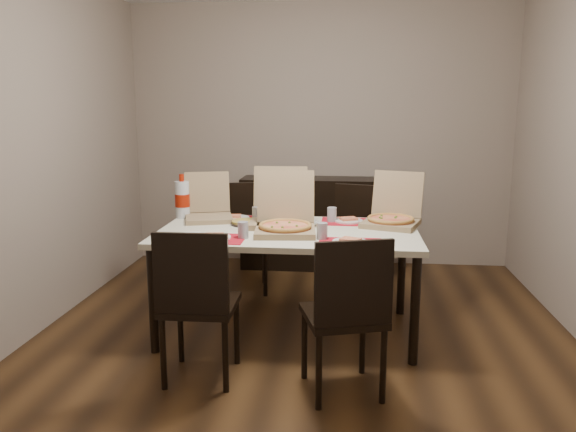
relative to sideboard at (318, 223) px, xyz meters
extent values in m
cube|color=#452B15|center=(0.00, -1.78, -0.46)|extent=(3.80, 4.00, 0.02)
cube|color=gray|center=(0.00, 0.23, 0.85)|extent=(3.80, 0.02, 2.60)
cube|color=gray|center=(-1.91, -1.78, 0.85)|extent=(0.02, 4.00, 2.60)
cube|color=black|center=(0.00, 0.00, 0.00)|extent=(1.50, 0.40, 0.90)
cube|color=beige|center=(-0.12, -1.66, 0.28)|extent=(1.80, 1.00, 0.04)
cylinder|color=black|center=(-0.96, -2.10, -0.10)|extent=(0.06, 0.06, 0.71)
cylinder|color=black|center=(0.72, -2.10, -0.10)|extent=(0.06, 0.06, 0.71)
cylinder|color=black|center=(-0.96, -1.22, -0.10)|extent=(0.06, 0.06, 0.71)
cylinder|color=black|center=(0.72, -1.22, -0.10)|extent=(0.06, 0.06, 0.71)
cube|color=black|center=(-0.57, -2.40, 0.00)|extent=(0.43, 0.43, 0.04)
cube|color=black|center=(-0.56, -2.59, 0.25)|extent=(0.42, 0.04, 0.46)
cylinder|color=black|center=(-0.74, -2.58, -0.24)|extent=(0.04, 0.04, 0.43)
cylinder|color=black|center=(-0.38, -2.57, -0.24)|extent=(0.04, 0.04, 0.43)
cylinder|color=black|center=(-0.75, -2.22, -0.24)|extent=(0.04, 0.04, 0.43)
cylinder|color=black|center=(-0.39, -2.21, -0.24)|extent=(0.04, 0.04, 0.43)
cube|color=black|center=(0.27, -2.48, 0.00)|extent=(0.52, 0.52, 0.04)
cube|color=black|center=(0.33, -2.66, 0.25)|extent=(0.41, 0.15, 0.46)
cylinder|color=black|center=(0.15, -2.71, -0.24)|extent=(0.04, 0.04, 0.43)
cylinder|color=black|center=(0.50, -2.60, -0.24)|extent=(0.04, 0.04, 0.43)
cylinder|color=black|center=(0.05, -2.36, -0.24)|extent=(0.04, 0.04, 0.43)
cylinder|color=black|center=(0.39, -2.26, -0.24)|extent=(0.04, 0.04, 0.43)
cube|color=black|center=(-0.60, -0.79, 0.00)|extent=(0.49, 0.49, 0.04)
cube|color=black|center=(-0.63, -0.60, 0.25)|extent=(0.42, 0.10, 0.46)
cylinder|color=black|center=(-0.46, -0.58, -0.24)|extent=(0.04, 0.04, 0.43)
cylinder|color=black|center=(-0.81, -0.64, -0.24)|extent=(0.04, 0.04, 0.43)
cylinder|color=black|center=(-0.39, -0.93, -0.24)|extent=(0.04, 0.04, 0.43)
cylinder|color=black|center=(-0.75, -0.99, -0.24)|extent=(0.04, 0.04, 0.43)
cube|color=black|center=(0.33, -0.80, 0.00)|extent=(0.52, 0.52, 0.04)
cube|color=black|center=(0.38, -0.62, 0.25)|extent=(0.41, 0.14, 0.46)
cylinder|color=black|center=(0.56, -0.68, -0.24)|extent=(0.04, 0.04, 0.43)
cylinder|color=black|center=(0.21, -0.58, -0.24)|extent=(0.04, 0.04, 0.43)
cylinder|color=black|center=(0.46, -1.02, -0.24)|extent=(0.04, 0.04, 0.43)
cylinder|color=black|center=(0.11, -0.93, -0.24)|extent=(0.04, 0.04, 0.43)
cube|color=red|center=(-0.57, -1.98, 0.30)|extent=(0.40, 0.30, 0.00)
cylinder|color=white|center=(-0.57, -1.98, 0.31)|extent=(0.22, 0.22, 0.01)
cube|color=#ECBF76|center=(-0.57, -1.98, 0.33)|extent=(0.13, 0.11, 0.02)
cylinder|color=#91939B|center=(-0.39, -1.94, 0.36)|extent=(0.07, 0.07, 0.11)
cube|color=#B2B2B7|center=(-0.73, -1.97, 0.30)|extent=(0.20, 0.04, 0.00)
cube|color=white|center=(-0.73, -1.94, 0.31)|extent=(0.13, 0.13, 0.02)
cube|color=red|center=(0.31, -2.01, 0.30)|extent=(0.40, 0.30, 0.00)
cylinder|color=white|center=(0.31, -2.01, 0.31)|extent=(0.23, 0.23, 0.01)
cube|color=#ECBF76|center=(0.31, -2.01, 0.33)|extent=(0.15, 0.13, 0.02)
cylinder|color=#91939B|center=(0.13, -1.92, 0.36)|extent=(0.07, 0.07, 0.11)
cube|color=#B2B2B7|center=(0.49, -2.00, 0.30)|extent=(0.20, 0.04, 0.00)
cube|color=red|center=(-0.58, -1.34, 0.30)|extent=(0.40, 0.30, 0.00)
cylinder|color=white|center=(-0.58, -1.34, 0.31)|extent=(0.25, 0.25, 0.01)
cube|color=#ECBF76|center=(-0.58, -1.34, 0.33)|extent=(0.13, 0.11, 0.02)
cylinder|color=#91939B|center=(-0.38, -1.40, 0.36)|extent=(0.07, 0.07, 0.11)
cube|color=#B2B2B7|center=(-0.75, -1.32, 0.30)|extent=(0.20, 0.04, 0.00)
cube|color=white|center=(-0.74, -1.30, 0.31)|extent=(0.13, 0.13, 0.02)
cube|color=red|center=(0.30, -1.34, 0.30)|extent=(0.40, 0.30, 0.00)
cylinder|color=white|center=(0.30, -1.34, 0.31)|extent=(0.21, 0.21, 0.01)
cube|color=#ECBF76|center=(0.30, -1.34, 0.33)|extent=(0.15, 0.13, 0.02)
cylinder|color=#91939B|center=(0.18, -1.35, 0.36)|extent=(0.07, 0.07, 0.11)
cube|color=#B2B2B7|center=(0.48, -1.32, 0.30)|extent=(0.20, 0.04, 0.00)
cube|color=white|center=(-0.14, -1.70, 0.31)|extent=(0.16, 0.16, 0.02)
cube|color=#8A7250|center=(-0.13, -1.78, 0.32)|extent=(0.44, 0.44, 0.04)
cube|color=#8A7250|center=(-0.15, -1.58, 0.52)|extent=(0.41, 0.12, 0.36)
cylinder|color=#ECBF76|center=(-0.13, -1.78, 0.35)|extent=(0.37, 0.37, 0.02)
cube|color=#8A7250|center=(0.60, -1.45, 0.32)|extent=(0.47, 0.47, 0.04)
cube|color=#8A7250|center=(0.66, -1.28, 0.51)|extent=(0.38, 0.20, 0.34)
cylinder|color=#ECBF76|center=(0.60, -1.45, 0.35)|extent=(0.40, 0.40, 0.02)
cube|color=#8A7250|center=(-0.75, -1.40, 0.32)|extent=(0.43, 0.43, 0.03)
cube|color=#8A7250|center=(-0.80, -1.23, 0.49)|extent=(0.35, 0.17, 0.31)
cube|color=#8A7250|center=(-0.21, -1.52, 0.32)|extent=(0.42, 0.42, 0.04)
cube|color=#8A7250|center=(-0.22, -1.32, 0.52)|extent=(0.41, 0.10, 0.36)
cylinder|color=black|center=(-0.44, -1.51, 0.31)|extent=(0.24, 0.24, 0.01)
cylinder|color=#B9A047|center=(-0.44, -1.51, 0.32)|extent=(0.23, 0.23, 0.02)
imported|color=white|center=(0.02, -1.50, 0.32)|extent=(0.13, 0.13, 0.03)
cylinder|color=silver|center=(-0.98, -1.32, 0.44)|extent=(0.11, 0.11, 0.28)
cylinder|color=#991A07|center=(-0.98, -1.32, 0.44)|extent=(0.11, 0.11, 0.10)
cylinder|color=#991A07|center=(-0.98, -1.32, 0.61)|extent=(0.04, 0.04, 0.05)
camera|label=1|loc=(0.28, -5.47, 1.16)|focal=35.00mm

